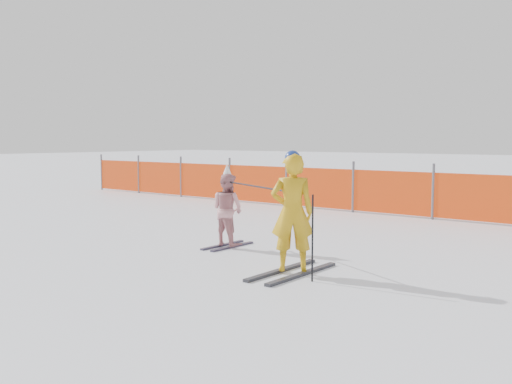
% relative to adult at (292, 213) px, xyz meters
% --- Properties ---
extents(ground, '(120.00, 120.00, 0.00)m').
position_rel_adult_xyz_m(ground, '(-1.00, -0.01, -0.81)').
color(ground, white).
rests_on(ground, ground).
extents(adult, '(0.68, 1.54, 1.64)m').
position_rel_adult_xyz_m(adult, '(0.00, 0.00, 0.00)').
color(adult, black).
rests_on(adult, ground).
extents(child, '(0.59, 1.02, 1.39)m').
position_rel_adult_xyz_m(child, '(-1.93, 0.88, -0.18)').
color(child, black).
rests_on(child, ground).
extents(ski_poles, '(2.28, 1.05, 1.10)m').
position_rel_adult_xyz_m(ski_poles, '(-0.44, 0.20, 0.08)').
color(ski_poles, black).
rests_on(ski_poles, ground).
extents(safety_fence, '(16.46, 0.06, 1.25)m').
position_rel_adult_xyz_m(safety_fence, '(-4.28, 6.15, -0.26)').
color(safety_fence, '#595960').
rests_on(safety_fence, ground).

